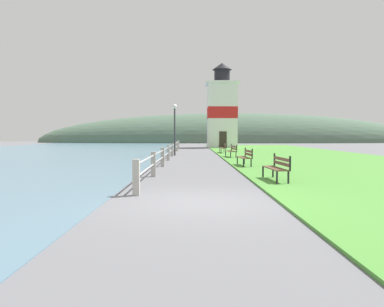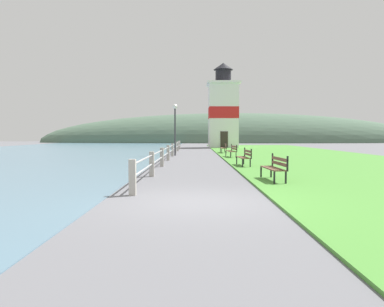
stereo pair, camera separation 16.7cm
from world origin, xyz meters
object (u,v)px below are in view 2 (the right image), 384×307
at_px(park_bench_midway, 245,156).
at_px(park_bench_by_lighthouse, 224,147).
at_px(lamp_post, 175,120).
at_px(lighthouse, 223,111).
at_px(park_bench_near, 275,166).
at_px(park_bench_far, 232,150).

bearing_deg(park_bench_midway, park_bench_by_lighthouse, -92.82).
bearing_deg(lamp_post, park_bench_by_lighthouse, 39.07).
distance_m(park_bench_midway, lamp_post, 11.03).
bearing_deg(lamp_post, lighthouse, 74.11).
distance_m(park_bench_near, park_bench_far, 13.26).
xyz_separation_m(park_bench_by_lighthouse, lighthouse, (0.98, 14.40, 3.99)).
distance_m(park_bench_by_lighthouse, lighthouse, 14.97).
xyz_separation_m(park_bench_midway, park_bench_far, (0.07, 7.20, 0.00)).
xyz_separation_m(park_bench_midway, lamp_post, (-4.04, 10.03, 2.20)).
height_order(park_bench_near, park_bench_midway, same).
bearing_deg(park_bench_far, park_bench_near, 85.72).
relative_size(park_bench_midway, park_bench_by_lighthouse, 0.91).
distance_m(park_bench_near, lamp_post, 16.78).
height_order(park_bench_midway, lighthouse, lighthouse).
bearing_deg(park_bench_far, lamp_post, -39.39).
xyz_separation_m(park_bench_near, park_bench_by_lighthouse, (-0.20, 19.38, 0.00)).
bearing_deg(park_bench_by_lighthouse, park_bench_midway, 90.87).
bearing_deg(park_bench_near, park_bench_far, -92.81).
relative_size(park_bench_near, lighthouse, 0.18).
bearing_deg(lamp_post, park_bench_far, -34.48).
xyz_separation_m(park_bench_far, park_bench_by_lighthouse, (-0.06, 6.12, 0.00)).
distance_m(park_bench_near, lighthouse, 34.02).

